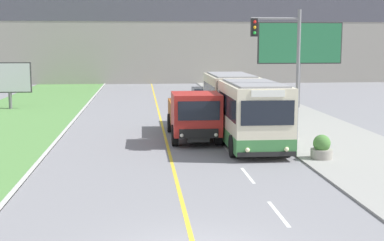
# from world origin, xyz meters

# --- Properties ---
(lane_marking_centre) EXTENTS (2.88, 140.00, 0.01)m
(lane_marking_centre) POSITION_xyz_m (0.35, 1.88, 0.00)
(lane_marking_centre) COLOR gold
(lane_marking_centre) RESTS_ON ground_plane
(city_bus) EXTENTS (2.71, 12.10, 3.19)m
(city_bus) POSITION_xyz_m (3.96, 15.77, 1.62)
(city_bus) COLOR beige
(city_bus) RESTS_ON ground_plane
(dump_truck) EXTENTS (2.43, 7.05, 2.55)m
(dump_truck) POSITION_xyz_m (1.43, 15.05, 1.28)
(dump_truck) COLOR black
(dump_truck) RESTS_ON ground_plane
(car_distant) EXTENTS (1.80, 4.30, 1.45)m
(car_distant) POSITION_xyz_m (3.57, 29.93, 0.69)
(car_distant) COLOR silver
(car_distant) RESTS_ON ground_plane
(traffic_light_mast) EXTENTS (2.28, 0.32, 6.47)m
(traffic_light_mast) POSITION_xyz_m (5.27, 12.07, 4.09)
(traffic_light_mast) COLOR slate
(traffic_light_mast) RESTS_ON ground_plane
(billboard_large) EXTENTS (6.44, 0.24, 6.49)m
(billboard_large) POSITION_xyz_m (10.66, 27.77, 4.80)
(billboard_large) COLOR #59595B
(billboard_large) RESTS_ON ground_plane
(billboard_small) EXTENTS (3.27, 0.24, 3.52)m
(billboard_small) POSITION_xyz_m (-11.09, 29.46, 2.31)
(billboard_small) COLOR #59595B
(billboard_small) RESTS_ON ground_plane
(planter_round_near) EXTENTS (0.93, 0.93, 1.03)m
(planter_round_near) POSITION_xyz_m (6.42, 10.09, 0.53)
(planter_round_near) COLOR gray
(planter_round_near) RESTS_ON sidewalk_right
(planter_round_second) EXTENTS (0.86, 0.86, 1.02)m
(planter_round_second) POSITION_xyz_m (6.37, 14.81, 0.53)
(planter_round_second) COLOR gray
(planter_round_second) RESTS_ON sidewalk_right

